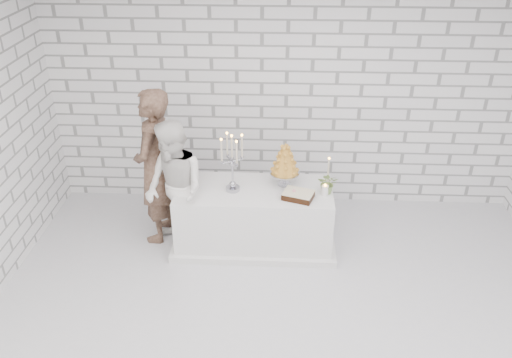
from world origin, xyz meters
name	(u,v)px	position (x,y,z in m)	size (l,w,h in m)	color
ground	(282,328)	(0.00, 0.00, 0.00)	(6.00, 5.00, 0.01)	silver
ceiling	(292,16)	(0.00, 0.00, 3.00)	(6.00, 5.00, 0.01)	white
wall_back	(286,95)	(0.00, 2.50, 1.50)	(6.00, 0.01, 3.00)	white
cake_table	(254,217)	(-0.35, 1.42, 0.38)	(1.80, 0.80, 0.75)	white
groom	(155,167)	(-1.51, 1.54, 0.95)	(0.69, 0.45, 1.89)	#3B261C
bride	(175,189)	(-1.24, 1.28, 0.81)	(0.78, 0.61, 1.61)	white
candelabra	(232,163)	(-0.59, 1.38, 1.10)	(0.28, 0.28, 0.70)	#A1A1AB
croquembouche	(285,164)	(0.00, 1.54, 1.02)	(0.35, 0.35, 0.54)	#AE7321
chocolate_cake	(298,195)	(0.15, 1.24, 0.79)	(0.32, 0.23, 0.08)	black
pillar_candle	(325,190)	(0.45, 1.33, 0.81)	(0.08, 0.08, 0.12)	white
extra_taper	(328,171)	(0.50, 1.59, 0.91)	(0.06, 0.06, 0.32)	beige
flowers	(328,183)	(0.48, 1.38, 0.88)	(0.23, 0.20, 0.25)	#5B863E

